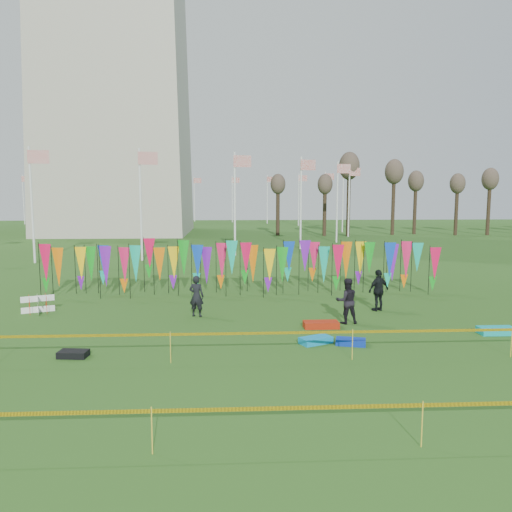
{
  "coord_description": "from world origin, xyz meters",
  "views": [
    {
      "loc": [
        -0.36,
        -15.21,
        4.7
      ],
      "look_at": [
        0.73,
        6.0,
        2.11
      ],
      "focal_mm": 35.0,
      "sensor_mm": 36.0,
      "label": 1
    }
  ],
  "objects_px": {
    "kite_bag_black": "(73,354)",
    "kite_bag_teal": "(497,331)",
    "person_right": "(379,290)",
    "person_mid": "(347,301)",
    "kite_bag_turquoise": "(316,340)",
    "kite_bag_red": "(321,325)",
    "kite_bag_blue": "(351,342)",
    "person_left": "(196,296)",
    "box_kite": "(38,304)"
  },
  "relations": [
    {
      "from": "kite_bag_black",
      "to": "kite_bag_teal",
      "type": "xyz_separation_m",
      "value": [
        13.65,
        1.75,
        0.02
      ]
    },
    {
      "from": "person_right",
      "to": "person_mid",
      "type": "bearing_deg",
      "value": 21.28
    },
    {
      "from": "kite_bag_turquoise",
      "to": "kite_bag_red",
      "type": "xyz_separation_m",
      "value": [
        0.51,
        1.86,
        0.01
      ]
    },
    {
      "from": "kite_bag_turquoise",
      "to": "kite_bag_blue",
      "type": "xyz_separation_m",
      "value": [
        1.08,
        -0.21,
        -0.01
      ]
    },
    {
      "from": "person_left",
      "to": "kite_bag_turquoise",
      "type": "height_order",
      "value": "person_left"
    },
    {
      "from": "box_kite",
      "to": "kite_bag_turquoise",
      "type": "relative_size",
      "value": 0.7
    },
    {
      "from": "person_left",
      "to": "kite_bag_turquoise",
      "type": "distance_m",
      "value": 5.57
    },
    {
      "from": "kite_bag_turquoise",
      "to": "kite_bag_blue",
      "type": "bearing_deg",
      "value": -10.98
    },
    {
      "from": "person_right",
      "to": "kite_bag_blue",
      "type": "distance_m",
      "value": 5.16
    },
    {
      "from": "person_mid",
      "to": "person_right",
      "type": "relative_size",
      "value": 0.99
    },
    {
      "from": "kite_bag_turquoise",
      "to": "kite_bag_black",
      "type": "bearing_deg",
      "value": -172.28
    },
    {
      "from": "person_right",
      "to": "kite_bag_teal",
      "type": "bearing_deg",
      "value": 103.57
    },
    {
      "from": "person_left",
      "to": "kite_bag_red",
      "type": "relative_size",
      "value": 1.3
    },
    {
      "from": "kite_bag_blue",
      "to": "person_left",
      "type": "bearing_deg",
      "value": 142.06
    },
    {
      "from": "kite_bag_blue",
      "to": "kite_bag_red",
      "type": "height_order",
      "value": "kite_bag_red"
    },
    {
      "from": "kite_bag_blue",
      "to": "kite_bag_teal",
      "type": "bearing_deg",
      "value": 10.39
    },
    {
      "from": "kite_bag_turquoise",
      "to": "kite_bag_teal",
      "type": "relative_size",
      "value": 0.84
    },
    {
      "from": "person_right",
      "to": "kite_bag_teal",
      "type": "xyz_separation_m",
      "value": [
        3.02,
        -3.62,
        -0.74
      ]
    },
    {
      "from": "box_kite",
      "to": "kite_bag_red",
      "type": "relative_size",
      "value": 0.57
    },
    {
      "from": "kite_bag_red",
      "to": "kite_bag_teal",
      "type": "xyz_separation_m",
      "value": [
        5.84,
        -1.11,
        0.0
      ]
    },
    {
      "from": "kite_bag_blue",
      "to": "kite_bag_red",
      "type": "distance_m",
      "value": 2.15
    },
    {
      "from": "person_mid",
      "to": "person_right",
      "type": "height_order",
      "value": "person_right"
    },
    {
      "from": "kite_bag_red",
      "to": "kite_bag_black",
      "type": "bearing_deg",
      "value": -159.94
    },
    {
      "from": "person_right",
      "to": "kite_bag_black",
      "type": "distance_m",
      "value": 11.93
    },
    {
      "from": "person_mid",
      "to": "kite_bag_turquoise",
      "type": "relative_size",
      "value": 1.66
    },
    {
      "from": "box_kite",
      "to": "person_right",
      "type": "distance_m",
      "value": 13.79
    },
    {
      "from": "person_left",
      "to": "person_right",
      "type": "bearing_deg",
      "value": -158.22
    },
    {
      "from": "kite_bag_blue",
      "to": "kite_bag_teal",
      "type": "relative_size",
      "value": 0.76
    },
    {
      "from": "kite_bag_black",
      "to": "kite_bag_blue",
      "type": "bearing_deg",
      "value": 5.32
    },
    {
      "from": "person_right",
      "to": "kite_bag_red",
      "type": "bearing_deg",
      "value": 15.42
    },
    {
      "from": "kite_bag_red",
      "to": "box_kite",
      "type": "bearing_deg",
      "value": 165.37
    },
    {
      "from": "box_kite",
      "to": "kite_bag_teal",
      "type": "bearing_deg",
      "value": -13.29
    },
    {
      "from": "person_right",
      "to": "kite_bag_blue",
      "type": "bearing_deg",
      "value": 37.6
    },
    {
      "from": "kite_bag_red",
      "to": "kite_bag_turquoise",
      "type": "bearing_deg",
      "value": -105.27
    },
    {
      "from": "person_right",
      "to": "person_left",
      "type": "bearing_deg",
      "value": -21.65
    },
    {
      "from": "person_mid",
      "to": "kite_bag_teal",
      "type": "xyz_separation_m",
      "value": [
        4.79,
        -1.68,
        -0.73
      ]
    },
    {
      "from": "person_left",
      "to": "person_mid",
      "type": "distance_m",
      "value": 5.75
    },
    {
      "from": "box_kite",
      "to": "kite_bag_black",
      "type": "bearing_deg",
      "value": -61.19
    },
    {
      "from": "box_kite",
      "to": "kite_bag_black",
      "type": "distance_m",
      "value": 6.53
    },
    {
      "from": "person_left",
      "to": "person_right",
      "type": "xyz_separation_m",
      "value": [
        7.36,
        0.6,
        0.04
      ]
    },
    {
      "from": "kite_bag_red",
      "to": "person_right",
      "type": "bearing_deg",
      "value": 41.7
    },
    {
      "from": "kite_bag_red",
      "to": "kite_bag_blue",
      "type": "bearing_deg",
      "value": -74.59
    },
    {
      "from": "person_left",
      "to": "person_right",
      "type": "relative_size",
      "value": 0.95
    },
    {
      "from": "kite_bag_red",
      "to": "kite_bag_teal",
      "type": "height_order",
      "value": "kite_bag_teal"
    },
    {
      "from": "box_kite",
      "to": "person_left",
      "type": "distance_m",
      "value": 6.5
    },
    {
      "from": "person_mid",
      "to": "kite_bag_turquoise",
      "type": "bearing_deg",
      "value": 53.74
    },
    {
      "from": "kite_bag_turquoise",
      "to": "kite_bag_red",
      "type": "relative_size",
      "value": 0.82
    },
    {
      "from": "person_mid",
      "to": "kite_bag_black",
      "type": "distance_m",
      "value": 9.53
    },
    {
      "from": "person_left",
      "to": "kite_bag_teal",
      "type": "relative_size",
      "value": 1.34
    },
    {
      "from": "kite_bag_turquoise",
      "to": "kite_bag_blue",
      "type": "relative_size",
      "value": 1.11
    }
  ]
}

